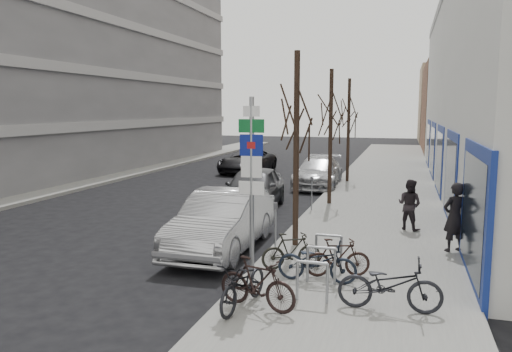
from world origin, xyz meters
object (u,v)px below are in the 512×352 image
Objects in this scene: meter_back at (332,172)px; parked_car_front at (222,221)px; bike_far_curb at (390,280)px; parked_car_back at (318,172)px; tree_mid at (331,105)px; meter_front at (275,221)px; tree_near at (297,103)px; tree_far at (349,106)px; bike_near_right at (257,283)px; bike_mid_inner at (291,250)px; bike_mid_curb at (317,258)px; bike_near_left at (244,280)px; highway_sign_pole at (252,180)px; lane_car at (247,161)px; parked_car_mid at (254,188)px; pedestrian_near at (454,217)px; bike_rack at (321,261)px; meter_mid at (312,190)px; bike_far_inner at (338,257)px; pedestrian_far at (409,204)px.

parked_car_front reaches higher than meter_back.
bike_far_curb is 0.38× the size of parked_car_back.
meter_front is at bearing -93.68° from tree_mid.
tree_near and tree_far have the same top height.
tree_near is 13.00m from tree_far.
tree_mid is 11.67m from bike_near_right.
tree_mid reaches higher than parked_car_back.
tree_far is 15.52m from bike_mid_inner.
bike_near_right is 16.31m from parked_car_back.
bike_mid_curb is 14.63m from parked_car_back.
bike_near_left is 1.21× the size of bike_mid_inner.
tree_far is at bearing 79.80° from meter_back.
tree_mid is 9.30m from bike_mid_inner.
highway_sign_pole is at bearing -91.14° from tree_mid.
lane_car is (-6.53, 9.55, -3.40)m from tree_mid.
parked_car_mid is 11.51m from lane_car.
parked_car_front is 2.70× the size of pedestrian_near.
meter_front is at bearing -19.06° from pedestrian_near.
bike_mid_inner is (-0.74, 0.72, -0.09)m from bike_mid_curb.
pedestrian_near is (4.40, 4.10, -1.37)m from highway_sign_pole.
parked_car_back is at bearing 86.37° from parked_car_front.
pedestrian_near is at bearing -54.60° from tree_mid.
lane_car is at bearing -8.82° from bike_mid_inner.
parked_car_mid reaches higher than bike_mid_curb.
bike_near_left reaches higher than bike_near_right.
meter_front is (-0.45, -7.00, -3.19)m from tree_mid.
parked_car_mid reaches higher than parked_car_back.
tree_far is 2.83× the size of bike_far_curb.
tree_far reaches higher than bike_rack.
meter_back is at bearing 6.46° from bike_mid_curb.
meter_front is at bearing -3.01° from bike_mid_inner.
parked_car_back is (-1.57, 16.24, 0.09)m from bike_near_right.
parked_car_mid is at bearing 176.08° from meter_mid.
bike_far_inner is 0.30× the size of lane_car.
tree_near is 3.71× the size of bike_mid_inner.
parked_car_mid reaches higher than bike_rack.
tree_mid is 12.06m from lane_car.
bike_mid_curb is 0.91× the size of bike_far_curb.
bike_rack is 4.66m from tree_near.
bike_near_right is 0.33× the size of lane_car.
tree_mid reaches higher than highway_sign_pole.
bike_far_curb is at bearing -81.04° from tree_far.
bike_near_left is at bearing 95.72° from pedestrian_far.
meter_back is at bearing 100.41° from bike_near_left.
lane_car is 18.82m from pedestrian_near.
bike_mid_curb is at bearing -68.73° from parked_car_mid.
bike_mid_inner is 0.29× the size of parked_car_back.
tree_far is at bearing -45.12° from pedestrian_far.
pedestrian_far is at bearing -35.61° from bike_far_inner.
bike_far_curb is at bearing 39.54° from pedestrian_near.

